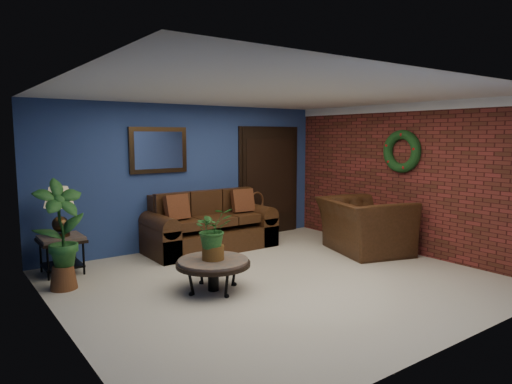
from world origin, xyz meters
TOP-DOWN VIEW (x-y plane):
  - floor at (0.00, 0.00)m, footprint 5.50×5.50m
  - wall_back at (0.00, 2.50)m, footprint 5.50×0.04m
  - wall_left at (-2.75, 0.00)m, footprint 0.04×5.00m
  - wall_right_brick at (2.75, 0.00)m, footprint 0.04×5.00m
  - ceiling at (0.00, 0.00)m, footprint 5.50×5.00m
  - crown_molding at (2.72, 0.00)m, footprint 0.03×5.00m
  - wall_mirror at (-0.60, 2.46)m, footprint 1.02×0.06m
  - closet_door at (1.75, 2.47)m, footprint 1.44×0.06m
  - wreath at (2.69, 0.05)m, footprint 0.16×0.72m
  - sofa at (0.13, 2.08)m, footprint 2.23×0.96m
  - coffee_table at (-0.92, 0.15)m, footprint 0.95×0.95m
  - end_table at (-2.30, 2.05)m, footprint 0.60×0.60m
  - table_lamp at (-2.30, 2.05)m, footprint 0.41×0.41m
  - side_chair at (1.28, 2.12)m, footprint 0.43×0.43m
  - armchair at (2.15, 0.34)m, footprint 1.57×1.69m
  - coffee_plant at (-0.92, 0.15)m, footprint 0.51×0.45m
  - floor_plant at (2.35, 0.33)m, footprint 0.41×0.36m
  - tall_plant at (-2.45, 1.33)m, footprint 0.68×0.51m

SIDE VIEW (x-z plane):
  - floor at x=0.00m, z-range 0.00..0.00m
  - sofa at x=0.13m, z-range -0.17..0.83m
  - coffee_table at x=-0.92m, z-range 0.15..0.55m
  - floor_plant at x=2.35m, z-range 0.01..0.81m
  - end_table at x=-2.30m, z-range 0.14..0.69m
  - armchair at x=2.15m, z-range 0.00..0.91m
  - side_chair at x=1.28m, z-range 0.06..0.96m
  - coffee_plant at x=-0.92m, z-range 0.43..1.10m
  - tall_plant at x=-2.45m, z-range 0.05..1.48m
  - table_lamp at x=-2.30m, z-range 0.65..1.33m
  - closet_door at x=1.75m, z-range -0.04..2.14m
  - wall_back at x=0.00m, z-range 0.00..2.50m
  - wall_left at x=-2.75m, z-range 0.00..2.50m
  - wall_right_brick at x=2.75m, z-range 0.00..2.50m
  - wreath at x=2.69m, z-range 1.34..2.06m
  - wall_mirror at x=-0.60m, z-range 1.33..2.10m
  - crown_molding at x=2.72m, z-range 2.36..2.50m
  - ceiling at x=0.00m, z-range 2.49..2.51m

